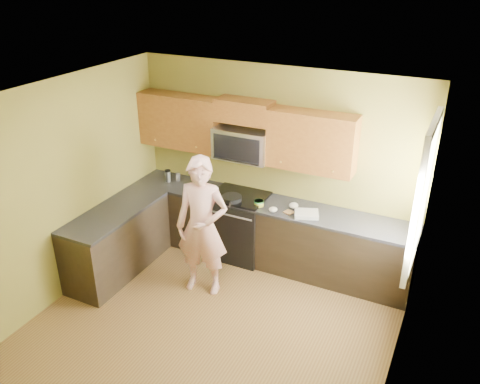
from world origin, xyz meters
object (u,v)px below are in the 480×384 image
Objects in this scene: stove at (239,225)px; frying_pan at (232,200)px; travel_mug at (168,182)px; woman at (202,227)px; butter_tub at (259,206)px; microwave at (243,158)px.

stove is 1.99× the size of frying_pan.
frying_pan is at bearing -9.28° from travel_mug.
woman is 0.75m from frying_pan.
woman is 0.91m from butter_tub.
microwave is 0.42× the size of woman.
woman reaches higher than frying_pan.
travel_mug is at bearing 129.40° from woman.
stove is 0.52× the size of woman.
stove is at bearing 64.72° from frying_pan.
frying_pan is at bearing -93.39° from microwave.
woman is 14.07× the size of butter_tub.
stove is at bearing 161.41° from butter_tub.
microwave is at bearing 90.00° from stove.
woman is at bearing -39.99° from travel_mug.
woman is at bearing -92.94° from stove.
woman reaches higher than butter_tub.
microwave is at bearing 5.78° from travel_mug.
butter_tub is (0.41, 0.81, 0.01)m from woman.
travel_mug is (-1.52, 0.13, 0.00)m from butter_tub.
butter_tub is at bearing 52.82° from woman.
microwave reaches higher than butter_tub.
travel_mug is at bearing 151.18° from frying_pan.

